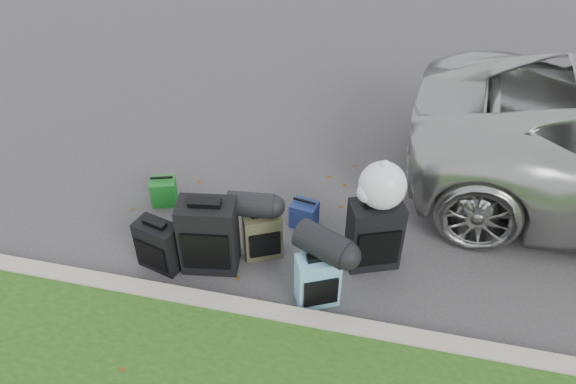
% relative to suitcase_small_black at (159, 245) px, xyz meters
% --- Properties ---
extents(ground, '(120.00, 120.00, 0.00)m').
position_rel_suitcase_small_black_xyz_m(ground, '(1.23, 0.55, -0.27)').
color(ground, '#383535').
rests_on(ground, ground).
extents(curb, '(120.00, 0.18, 0.15)m').
position_rel_suitcase_small_black_xyz_m(curb, '(1.23, -0.45, -0.19)').
color(curb, '#9E937F').
rests_on(curb, ground).
extents(suitcase_small_black, '(0.47, 0.34, 0.53)m').
position_rel_suitcase_small_black_xyz_m(suitcase_small_black, '(0.00, 0.00, 0.00)').
color(suitcase_small_black, black).
rests_on(suitcase_small_black, ground).
extents(suitcase_large_black_left, '(0.59, 0.41, 0.79)m').
position_rel_suitcase_small_black_xyz_m(suitcase_large_black_left, '(0.49, 0.11, 0.13)').
color(suitcase_large_black_left, black).
rests_on(suitcase_large_black_left, ground).
extents(suitcase_olive, '(0.44, 0.38, 0.52)m').
position_rel_suitcase_small_black_xyz_m(suitcase_olive, '(0.95, 0.39, -0.01)').
color(suitcase_olive, '#363521').
rests_on(suitcase_olive, ground).
extents(suitcase_teal, '(0.45, 0.37, 0.55)m').
position_rel_suitcase_small_black_xyz_m(suitcase_teal, '(1.60, -0.11, 0.01)').
color(suitcase_teal, teal).
rests_on(suitcase_teal, ground).
extents(suitcase_large_black_right, '(0.58, 0.47, 0.75)m').
position_rel_suitcase_small_black_xyz_m(suitcase_large_black_right, '(2.05, 0.51, 0.11)').
color(suitcase_large_black_right, black).
rests_on(suitcase_large_black_right, ground).
extents(tote_green, '(0.33, 0.30, 0.31)m').
position_rel_suitcase_small_black_xyz_m(tote_green, '(-0.35, 0.93, -0.11)').
color(tote_green, '#186F1F').
rests_on(tote_green, ground).
extents(tote_navy, '(0.31, 0.26, 0.29)m').
position_rel_suitcase_small_black_xyz_m(tote_navy, '(1.27, 0.91, -0.12)').
color(tote_navy, navy).
rests_on(tote_navy, ground).
extents(duffel_left, '(0.47, 0.29, 0.24)m').
position_rel_suitcase_small_black_xyz_m(duffel_left, '(0.85, 0.38, 0.37)').
color(duffel_left, black).
rests_on(duffel_left, suitcase_olive).
extents(duffel_right, '(0.56, 0.46, 0.28)m').
position_rel_suitcase_small_black_xyz_m(duffel_right, '(1.63, -0.05, 0.42)').
color(duffel_right, black).
rests_on(duffel_right, suitcase_teal).
extents(trash_bag, '(0.44, 0.44, 0.44)m').
position_rel_suitcase_small_black_xyz_m(trash_bag, '(2.07, 0.52, 0.71)').
color(trash_bag, white).
rests_on(trash_bag, suitcase_large_black_right).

